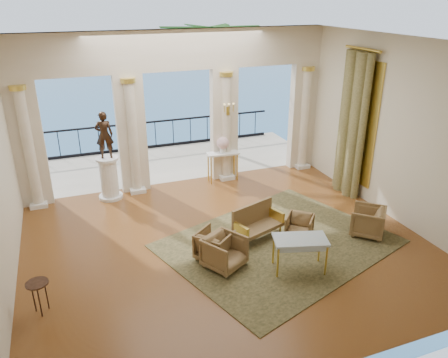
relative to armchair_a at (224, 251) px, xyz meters
name	(u,v)px	position (x,y,z in m)	size (l,w,h in m)	color
floor	(226,244)	(0.37, 0.83, -0.39)	(9.00, 9.00, 0.00)	#431D08
room_walls	(249,140)	(0.37, -0.29, 2.49)	(9.00, 9.00, 9.00)	beige
arcade	(179,100)	(0.37, 4.65, 2.19)	(9.00, 0.56, 4.50)	beige
terrace	(167,163)	(0.37, 6.63, -0.44)	(10.00, 3.60, 0.10)	#A59D89
balustrade	(156,137)	(0.37, 8.23, 0.02)	(9.00, 0.06, 1.03)	black
palm_tree	(212,34)	(2.37, 7.43, 3.70)	(2.00, 2.00, 4.50)	#4C3823
sea	(80,77)	(0.37, 60.83, -6.39)	(160.00, 160.00, 0.00)	#295282
curtain	(352,125)	(4.65, 2.33, 1.63)	(0.33, 1.40, 4.09)	brown
window_frame	(358,122)	(4.84, 2.33, 1.71)	(0.04, 1.60, 3.40)	gold
wall_sconce	(228,110)	(1.77, 4.33, 1.84)	(0.30, 0.11, 0.33)	gold
rug	(279,243)	(1.51, 0.40, -0.38)	(4.91, 3.82, 0.02)	#292E18
armchair_a	(224,251)	(0.00, 0.00, 0.00)	(0.76, 0.71, 0.78)	#4C3C20
armchair_b	(299,225)	(2.11, 0.52, -0.08)	(0.60, 0.56, 0.62)	#4C3C20
armchair_c	(368,220)	(3.70, 0.05, 0.00)	(0.75, 0.70, 0.77)	#4C3C20
armchair_d	(215,244)	(-0.08, 0.39, -0.03)	(0.70, 0.66, 0.72)	#4C3C20
settee	(256,222)	(1.15, 0.89, 0.02)	(1.34, 0.90, 0.82)	#4C3C20
game_table	(300,242)	(1.42, -0.66, 0.29)	(1.22, 0.89, 0.75)	#A4BED2
pedestal	(109,179)	(-1.82, 4.33, 0.20)	(0.67, 0.67, 1.22)	silver
statue	(104,135)	(-1.82, 4.33, 1.48)	(0.47, 0.31, 1.30)	black
console_table	(223,157)	(1.61, 4.38, 0.37)	(0.99, 0.46, 0.91)	silver
urn	(223,144)	(1.61, 4.38, 0.81)	(0.37, 0.37, 0.49)	white
side_table	(38,287)	(-3.63, -0.17, 0.17)	(0.40, 0.40, 0.65)	black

